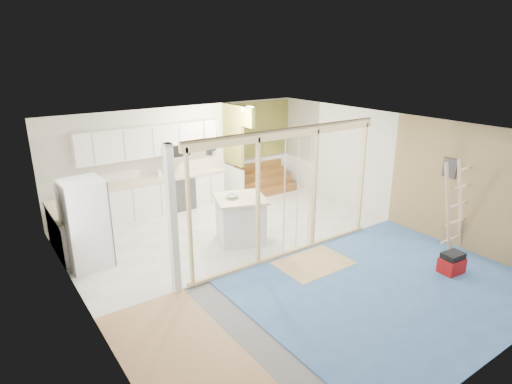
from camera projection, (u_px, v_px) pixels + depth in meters
room at (275, 197)px, 8.08m from camera, size 7.01×8.01×2.61m
floor_overlays at (275, 256)px, 8.58m from camera, size 7.00×8.00×0.03m
stud_frame at (264, 184)px, 7.84m from camera, size 4.66×0.14×2.60m
base_cabinets at (134, 205)px, 10.08m from camera, size 4.45×2.24×0.93m
upper_cabinets at (153, 142)px, 10.42m from camera, size 3.60×0.41×0.85m
green_partition at (254, 161)px, 12.15m from camera, size 2.25×1.51×2.60m
pot_rack at (211, 146)px, 9.16m from camera, size 0.52×0.52×0.72m
sheathing_panel at (477, 191)px, 8.43m from camera, size 0.02×4.00×2.60m
electrical_panel at (450, 168)px, 8.75m from camera, size 0.04×0.30×0.40m
ceiling_light at (248, 109)px, 10.78m from camera, size 0.32×0.32×0.08m
fridge at (86, 224)px, 7.98m from camera, size 0.79×0.76×1.72m
island at (240, 220)px, 9.15m from camera, size 1.31×1.31×1.00m
bowl at (232, 196)px, 8.96m from camera, size 0.34×0.34×0.07m
soap_bottle_a at (87, 183)px, 9.71m from camera, size 0.12×0.12×0.29m
soap_bottle_b at (159, 173)px, 10.66m from camera, size 0.11×0.11×0.20m
toolbox at (452, 263)px, 7.91m from camera, size 0.46×0.36×0.41m
ladder at (456, 206)px, 8.51m from camera, size 1.04×0.17×1.94m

